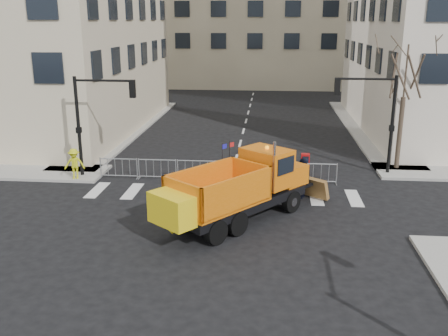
# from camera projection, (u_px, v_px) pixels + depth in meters

# --- Properties ---
(ground) EXTENTS (120.00, 120.00, 0.00)m
(ground) POSITION_uv_depth(u_px,v_px,m) (214.00, 242.00, 19.07)
(ground) COLOR black
(ground) RESTS_ON ground
(sidewalk_back) EXTENTS (64.00, 5.00, 0.15)m
(sidewalk_back) POSITION_uv_depth(u_px,v_px,m) (232.00, 174.00, 27.16)
(sidewalk_back) COLOR gray
(sidewalk_back) RESTS_ON ground
(traffic_light_left) EXTENTS (0.18, 0.18, 5.40)m
(traffic_light_left) POSITION_uv_depth(u_px,v_px,m) (79.00, 128.00, 26.17)
(traffic_light_left) COLOR black
(traffic_light_left) RESTS_ON ground
(traffic_light_right) EXTENTS (0.18, 0.18, 5.40)m
(traffic_light_right) POSITION_uv_depth(u_px,v_px,m) (392.00, 126.00, 26.61)
(traffic_light_right) COLOR black
(traffic_light_right) RESTS_ON ground
(crowd_barriers) EXTENTS (12.60, 0.60, 1.10)m
(crowd_barriers) POSITION_uv_depth(u_px,v_px,m) (216.00, 171.00, 26.23)
(crowd_barriers) COLOR #9EA0A5
(crowd_barriers) RESTS_ON ground
(street_tree) EXTENTS (3.00, 3.00, 7.50)m
(street_tree) POSITION_uv_depth(u_px,v_px,m) (403.00, 104.00, 27.20)
(street_tree) COLOR #382B21
(street_tree) RESTS_ON ground
(plow_truck) EXTENTS (7.34, 8.27, 3.40)m
(plow_truck) POSITION_uv_depth(u_px,v_px,m) (237.00, 188.00, 20.55)
(plow_truck) COLOR black
(plow_truck) RESTS_ON ground
(cop_a) EXTENTS (0.72, 0.65, 1.64)m
(cop_a) POSITION_uv_depth(u_px,v_px,m) (304.00, 174.00, 24.75)
(cop_a) COLOR black
(cop_a) RESTS_ON ground
(cop_b) EXTENTS (0.93, 0.78, 1.73)m
(cop_b) POSITION_uv_depth(u_px,v_px,m) (292.00, 186.00, 22.75)
(cop_b) COLOR black
(cop_b) RESTS_ON ground
(cop_c) EXTENTS (0.86, 1.24, 1.95)m
(cop_c) POSITION_uv_depth(u_px,v_px,m) (302.00, 178.00, 23.56)
(cop_c) COLOR black
(cop_c) RESTS_ON ground
(worker) EXTENTS (1.14, 0.78, 1.61)m
(worker) POSITION_uv_depth(u_px,v_px,m) (74.00, 164.00, 26.01)
(worker) COLOR #C0C517
(worker) RESTS_ON sidewalk_back
(newspaper_box) EXTENTS (0.46, 0.42, 1.10)m
(newspaper_box) POSITION_uv_depth(u_px,v_px,m) (305.00, 164.00, 26.93)
(newspaper_box) COLOR #9E0C0D
(newspaper_box) RESTS_ON sidewalk_back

